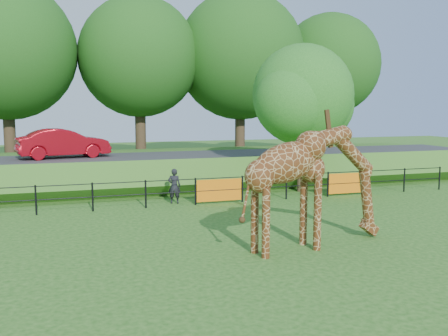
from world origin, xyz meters
The scene contains 9 objects.
ground centered at (0.00, 0.00, 0.00)m, with size 90.00×90.00×0.00m, color #225415.
giraffe centered at (3.62, 1.15, 1.70)m, with size 4.77×0.88×3.41m, color #552B11, non-canonical shape.
perimeter_fence centered at (0.00, 8.00, 0.55)m, with size 28.07×0.10×1.10m, color black, non-canonical shape.
embankment centered at (0.00, 15.50, 0.65)m, with size 40.00×9.00×1.30m, color #225415.
road centered at (0.00, 14.00, 1.36)m, with size 40.00×5.00×0.12m, color #2B2B2D.
car_red centered at (-2.93, 14.65, 2.14)m, with size 1.52×4.36×1.44m, color #B10C18.
visitor centered at (1.26, 8.57, 0.72)m, with size 0.52×0.34×1.44m, color black.
tree_east centered at (7.60, 9.63, 4.28)m, with size 5.40×4.71×6.76m.
bg_tree_line centered at (1.89, 22.00, 7.19)m, with size 37.30×8.80×11.82m.
Camera 1 is at (-3.08, -11.07, 3.91)m, focal length 40.00 mm.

